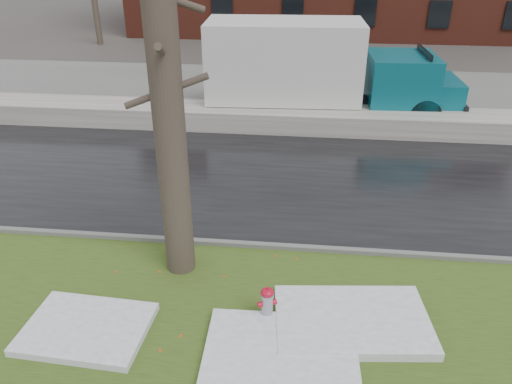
# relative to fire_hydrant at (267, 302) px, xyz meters

# --- Properties ---
(ground) EXTENTS (120.00, 120.00, 0.00)m
(ground) POSITION_rel_fire_hydrant_xyz_m (-0.44, 1.34, -0.44)
(ground) COLOR #47423D
(ground) RESTS_ON ground
(verge) EXTENTS (60.00, 4.50, 0.04)m
(verge) POSITION_rel_fire_hydrant_xyz_m (-0.44, 0.09, -0.42)
(verge) COLOR #304717
(verge) RESTS_ON ground
(road) EXTENTS (60.00, 7.00, 0.03)m
(road) POSITION_rel_fire_hydrant_xyz_m (-0.44, 5.84, -0.42)
(road) COLOR black
(road) RESTS_ON ground
(parking_lot) EXTENTS (60.00, 9.00, 0.03)m
(parking_lot) POSITION_rel_fire_hydrant_xyz_m (-0.44, 14.34, -0.42)
(parking_lot) COLOR slate
(parking_lot) RESTS_ON ground
(curb) EXTENTS (60.00, 0.15, 0.14)m
(curb) POSITION_rel_fire_hydrant_xyz_m (-0.44, 2.34, -0.37)
(curb) COLOR slate
(curb) RESTS_ON ground
(snowbank) EXTENTS (60.00, 1.60, 0.75)m
(snowbank) POSITION_rel_fire_hydrant_xyz_m (-0.44, 10.04, -0.06)
(snowbank) COLOR #BBB7AB
(snowbank) RESTS_ON ground
(fire_hydrant) EXTENTS (0.37, 0.35, 0.74)m
(fire_hydrant) POSITION_rel_fire_hydrant_xyz_m (0.00, 0.00, 0.00)
(fire_hydrant) COLOR #9D9EA5
(fire_hydrant) RESTS_ON verge
(tree) EXTENTS (1.57, 1.86, 7.56)m
(tree) POSITION_rel_fire_hydrant_xyz_m (-1.98, 1.44, 3.41)
(tree) COLOR brown
(tree) RESTS_ON verge
(box_truck) EXTENTS (10.79, 2.92, 3.58)m
(box_truck) POSITION_rel_fire_hydrant_xyz_m (0.75, 11.33, 1.46)
(box_truck) COLOR black
(box_truck) RESTS_ON ground
(worker) EXTENTS (0.71, 0.51, 1.81)m
(worker) POSITION_rel_fire_hydrant_xyz_m (-2.80, 10.64, 1.22)
(worker) COLOR black
(worker) RESTS_ON snowbank
(snow_patch_near) EXTENTS (2.66, 2.07, 0.16)m
(snow_patch_near) POSITION_rel_fire_hydrant_xyz_m (0.32, -0.96, -0.32)
(snow_patch_near) COLOR white
(snow_patch_near) RESTS_ON verge
(snow_patch_far) EXTENTS (2.29, 1.72, 0.14)m
(snow_patch_far) POSITION_rel_fire_hydrant_xyz_m (-3.23, -0.67, -0.33)
(snow_patch_far) COLOR white
(snow_patch_far) RESTS_ON verge
(snow_patch_side) EXTENTS (2.97, 2.07, 0.18)m
(snow_patch_side) POSITION_rel_fire_hydrant_xyz_m (1.58, 0.02, -0.31)
(snow_patch_side) COLOR white
(snow_patch_side) RESTS_ON verge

